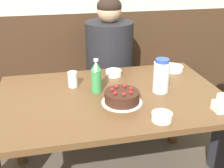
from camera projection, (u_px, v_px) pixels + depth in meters
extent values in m
cube|color=#3D2819|center=(88.00, 67.00, 2.74)|extent=(4.80, 0.04, 1.04)
cube|color=#381E11|center=(93.00, 103.00, 2.66)|extent=(2.02, 0.38, 0.47)
cube|color=brown|center=(111.00, 97.00, 1.73)|extent=(1.39, 0.90, 0.03)
cube|color=brown|center=(16.00, 125.00, 2.10)|extent=(0.06, 0.06, 0.69)
cube|color=brown|center=(176.00, 107.00, 2.36)|extent=(0.06, 0.06, 0.69)
cylinder|color=white|center=(122.00, 102.00, 1.63)|extent=(0.24, 0.24, 0.01)
cylinder|color=#381E14|center=(122.00, 97.00, 1.61)|extent=(0.20, 0.20, 0.07)
sphere|color=red|center=(124.00, 94.00, 1.54)|extent=(0.02, 0.02, 0.02)
sphere|color=red|center=(131.00, 92.00, 1.57)|extent=(0.02, 0.02, 0.02)
sphere|color=red|center=(131.00, 89.00, 1.61)|extent=(0.02, 0.02, 0.02)
sphere|color=red|center=(125.00, 86.00, 1.64)|extent=(0.02, 0.02, 0.02)
sphere|color=red|center=(117.00, 87.00, 1.64)|extent=(0.02, 0.02, 0.02)
sphere|color=red|center=(112.00, 90.00, 1.60)|extent=(0.02, 0.02, 0.02)
sphere|color=red|center=(115.00, 93.00, 1.56)|extent=(0.02, 0.02, 0.02)
cylinder|color=white|center=(161.00, 77.00, 1.73)|extent=(0.10, 0.10, 0.19)
cylinder|color=#28479E|center=(162.00, 61.00, 1.68)|extent=(0.08, 0.08, 0.02)
cylinder|color=#388E4C|center=(96.00, 81.00, 1.73)|extent=(0.07, 0.07, 0.15)
cone|color=#388E4C|center=(96.00, 66.00, 1.69)|extent=(0.07, 0.07, 0.06)
cylinder|color=silver|center=(96.00, 60.00, 1.68)|extent=(0.03, 0.03, 0.01)
cube|color=white|center=(224.00, 106.00, 1.53)|extent=(0.11, 0.08, 0.05)
cylinder|color=white|center=(162.00, 117.00, 1.44)|extent=(0.11, 0.11, 0.04)
cylinder|color=white|center=(114.00, 73.00, 2.00)|extent=(0.11, 0.11, 0.04)
cylinder|color=white|center=(173.00, 68.00, 2.09)|extent=(0.15, 0.15, 0.04)
cylinder|color=silver|center=(73.00, 79.00, 1.81)|extent=(0.06, 0.06, 0.10)
cube|color=#33333D|center=(110.00, 108.00, 2.58)|extent=(0.30, 0.34, 0.45)
cylinder|color=black|center=(109.00, 56.00, 2.37)|extent=(0.40, 0.40, 0.57)
sphere|color=tan|center=(109.00, 11.00, 2.22)|extent=(0.19, 0.19, 0.19)
ellipsoid|color=black|center=(109.00, 6.00, 2.21)|extent=(0.20, 0.20, 0.15)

